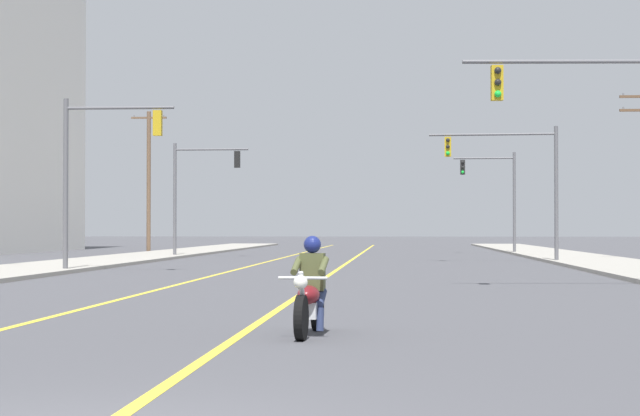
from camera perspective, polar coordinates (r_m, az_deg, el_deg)
The scene contains 11 objects.
lane_stripe_center at distance 53.04m, azimuth 1.57°, elevation -2.75°, with size 0.16×100.00×0.01m, color yellow.
lane_stripe_left at distance 53.35m, azimuth -2.53°, elevation -2.74°, with size 0.16×100.00×0.01m, color yellow.
sidewalk_kerb_right at distance 48.82m, azimuth 14.62°, elevation -2.78°, with size 4.40×110.00×0.14m, color #9E998E.
sidewalk_kerb_left at distance 49.85m, azimuth -11.62°, elevation -2.76°, with size 4.40×110.00×0.14m, color #9E998E.
motorcycle_with_rider at distance 16.26m, azimuth -0.52°, elevation -4.53°, with size 0.70×2.19×1.46m.
traffic_signal_near_right at distance 29.34m, azimuth 15.47°, elevation 4.06°, with size 6.00×0.63×6.20m.
traffic_signal_near_left at distance 40.03m, azimuth -11.48°, elevation 2.50°, with size 3.99×0.37×6.20m.
traffic_signal_mid_right at distance 50.86m, azimuth 10.20°, elevation 1.87°, with size 5.81×0.48×6.20m.
traffic_signal_mid_left at distance 60.23m, azimuth -6.44°, elevation 1.31°, with size 4.12×0.37×6.20m.
traffic_signal_far_right at distance 67.97m, azimuth 9.14°, elevation 1.03°, with size 3.75×0.37×6.20m.
utility_pole_left_far at distance 71.14m, azimuth -8.84°, elevation 1.51°, with size 2.28×0.26×9.03m.
Camera 1 is at (2.28, -7.97, 1.57)m, focal length 61.94 mm.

